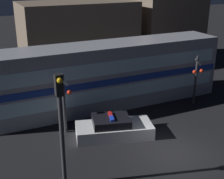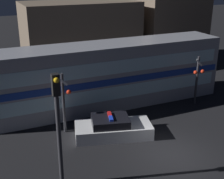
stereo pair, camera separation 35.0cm
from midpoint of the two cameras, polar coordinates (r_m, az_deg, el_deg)
ground_plane at (r=16.94m, az=10.49°, el=-11.50°), size 120.00×120.00×0.00m
train at (r=21.71m, az=-0.76°, el=2.71°), size 16.23×2.88×4.43m
police_car at (r=18.09m, az=-0.30°, el=-7.08°), size 4.71×2.98×1.32m
crossing_signal_near at (r=22.57m, az=14.74°, el=2.18°), size 0.87×0.37×3.54m
crossing_signal_far at (r=18.03m, az=-9.30°, el=-1.97°), size 0.87×0.37×3.63m
traffic_light_corner at (r=13.09m, az=-10.05°, el=-5.86°), size 0.30×0.46×5.21m
building_left at (r=29.86m, az=-6.54°, el=9.57°), size 10.39×5.57×6.42m
building_center at (r=33.71m, az=9.50°, el=12.36°), size 6.73×5.28×8.34m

